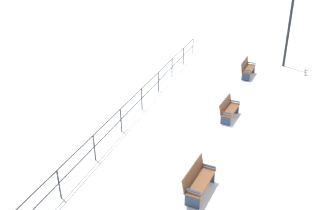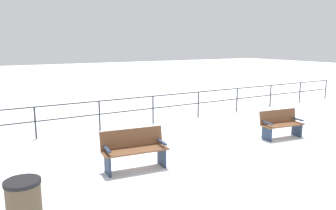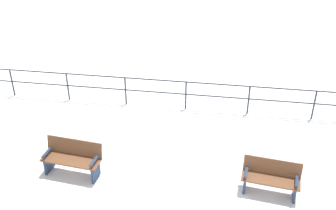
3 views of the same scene
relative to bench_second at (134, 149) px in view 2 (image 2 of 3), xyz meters
name	(u,v)px [view 2 (image 2 of 3)]	position (x,y,z in m)	size (l,w,h in m)	color
ground_plane	(217,151)	(-0.02, 2.48, -0.48)	(80.00, 80.00, 0.00)	white
bench_second	(134,149)	(0.00, 0.00, 0.00)	(0.71, 1.56, 0.92)	brown
bench_third	(281,124)	(-0.04, 4.97, -0.04)	(0.68, 1.43, 0.85)	brown
waterfront_railing	(153,104)	(-3.74, 2.48, 0.21)	(0.05, 20.28, 1.01)	#26282D
trash_bin	(24,203)	(1.37, -2.55, -0.08)	(0.57, 0.57, 0.78)	brown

